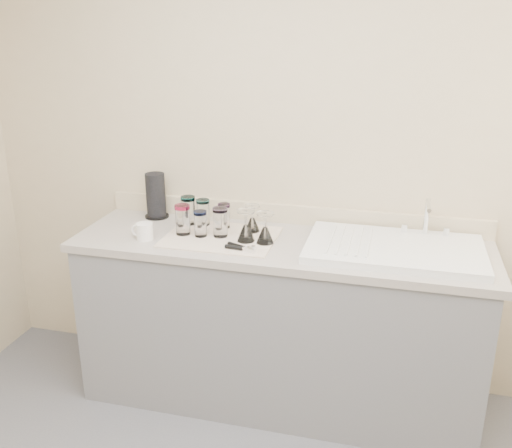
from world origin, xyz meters
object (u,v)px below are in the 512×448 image
(goblet_front_left, at_px, (246,231))
(goblet_front_right, at_px, (265,233))
(tumbler_cyan, at_px, (203,212))
(white_mug, at_px, (144,231))
(tumbler_teal, at_px, (188,210))
(can_opener, at_px, (241,248))
(goblet_back_left, at_px, (252,222))
(tumbler_purple, at_px, (224,215))
(tumbler_blue, at_px, (200,223))
(tumbler_lavender, at_px, (220,222))
(paper_towel_roll, at_px, (156,196))
(sink_unit, at_px, (395,248))
(tumbler_magenta, at_px, (183,219))

(goblet_front_left, bearing_deg, goblet_front_right, -1.09)
(tumbler_cyan, height_order, goblet_front_left, goblet_front_left)
(goblet_front_right, relative_size, white_mug, 1.32)
(tumbler_teal, distance_m, can_opener, 0.47)
(goblet_front_right, bearing_deg, goblet_back_left, 125.57)
(tumbler_teal, distance_m, tumbler_purple, 0.20)
(tumbler_blue, relative_size, white_mug, 1.13)
(tumbler_blue, bearing_deg, tumbler_lavender, 12.97)
(goblet_back_left, height_order, paper_towel_roll, paper_towel_roll)
(tumbler_blue, xyz_separation_m, white_mug, (-0.26, -0.09, -0.03))
(tumbler_lavender, bearing_deg, sink_unit, 1.55)
(tumbler_purple, xyz_separation_m, can_opener, (0.17, -0.28, -0.06))
(tumbler_teal, xyz_separation_m, tumbler_cyan, (0.08, 0.01, -0.01))
(tumbler_magenta, bearing_deg, tumbler_purple, 40.57)
(tumbler_lavender, relative_size, can_opener, 0.95)
(tumbler_teal, distance_m, tumbler_blue, 0.20)
(tumbler_cyan, relative_size, goblet_back_left, 1.00)
(tumbler_blue, relative_size, tumbler_lavender, 0.88)
(tumbler_teal, bearing_deg, goblet_front_right, -19.87)
(tumbler_blue, distance_m, goblet_front_right, 0.34)
(tumbler_blue, height_order, goblet_front_right, goblet_front_right)
(tumbler_blue, relative_size, goblet_back_left, 0.95)
(white_mug, distance_m, paper_towel_roll, 0.35)
(tumbler_teal, height_order, goblet_front_left, goblet_front_left)
(tumbler_purple, bearing_deg, goblet_front_left, -44.61)
(tumbler_lavender, relative_size, paper_towel_roll, 0.60)
(tumbler_blue, bearing_deg, tumbler_magenta, 176.58)
(tumbler_cyan, xyz_separation_m, goblet_front_left, (0.28, -0.17, -0.02))
(tumbler_purple, bearing_deg, tumbler_teal, 178.82)
(white_mug, bearing_deg, tumbler_lavender, 17.85)
(sink_unit, distance_m, goblet_front_right, 0.62)
(tumbler_purple, distance_m, can_opener, 0.33)
(sink_unit, bearing_deg, white_mug, -173.46)
(tumbler_cyan, height_order, goblet_front_right, goblet_front_right)
(tumbler_cyan, bearing_deg, tumbler_blue, -75.12)
(tumbler_magenta, bearing_deg, tumbler_lavender, 4.93)
(tumbler_lavender, height_order, white_mug, tumbler_lavender)
(sink_unit, distance_m, tumbler_lavender, 0.86)
(tumbler_magenta, bearing_deg, sink_unit, 2.18)
(tumbler_purple, bearing_deg, tumbler_blue, -116.37)
(tumbler_teal, bearing_deg, sink_unit, -5.90)
(tumbler_cyan, distance_m, tumbler_lavender, 0.20)
(tumbler_lavender, bearing_deg, tumbler_blue, -167.03)
(can_opener, bearing_deg, tumbler_cyan, 135.08)
(tumbler_blue, distance_m, goblet_front_left, 0.24)
(tumbler_teal, relative_size, tumbler_magenta, 0.98)
(tumbler_blue, xyz_separation_m, goblet_back_left, (0.23, 0.13, -0.02))
(goblet_back_left, distance_m, paper_towel_roll, 0.59)
(tumbler_purple, xyz_separation_m, goblet_front_right, (0.26, -0.16, -0.01))
(white_mug, bearing_deg, goblet_back_left, 24.55)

